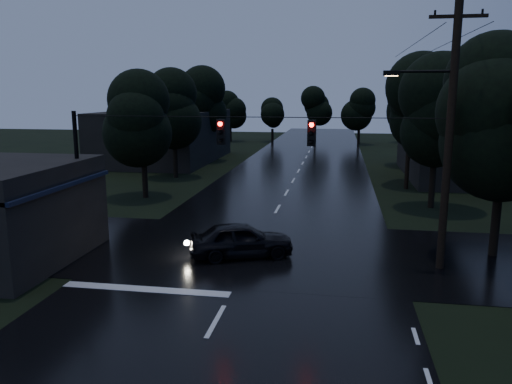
% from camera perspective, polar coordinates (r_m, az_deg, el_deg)
% --- Properties ---
extents(main_road, '(12.00, 120.00, 0.02)m').
position_cam_1_polar(main_road, '(39.21, 4.28, 1.29)').
color(main_road, black).
rests_on(main_road, ground).
extents(cross_street, '(60.00, 9.00, 0.02)m').
position_cam_1_polar(cross_street, '(21.83, -0.13, -6.71)').
color(cross_street, black).
rests_on(cross_street, ground).
extents(building_far_right, '(10.00, 14.00, 4.40)m').
position_cam_1_polar(building_far_right, '(43.99, 23.36, 4.38)').
color(building_far_right, black).
rests_on(building_far_right, ground).
extents(building_far_left, '(10.00, 16.00, 5.00)m').
position_cam_1_polar(building_far_left, '(51.71, -10.34, 6.32)').
color(building_far_left, black).
rests_on(building_far_left, ground).
extents(utility_pole_main, '(3.50, 0.30, 10.00)m').
position_cam_1_polar(utility_pole_main, '(19.92, 20.99, 6.29)').
color(utility_pole_main, black).
rests_on(utility_pole_main, ground).
extents(utility_pole_far, '(2.00, 0.30, 7.50)m').
position_cam_1_polar(utility_pole_far, '(36.90, 17.09, 6.29)').
color(utility_pole_far, black).
rests_on(utility_pole_far, ground).
extents(anchor_pole_left, '(0.18, 0.18, 6.00)m').
position_cam_1_polar(anchor_pole_left, '(22.66, -19.62, 1.12)').
color(anchor_pole_left, black).
rests_on(anchor_pole_left, ground).
extents(span_signals, '(15.00, 0.37, 1.12)m').
position_cam_1_polar(span_signals, '(19.74, 0.98, 6.94)').
color(span_signals, black).
rests_on(span_signals, ground).
extents(tree_corner_near, '(4.48, 4.48, 9.44)m').
position_cam_1_polar(tree_corner_near, '(22.46, 26.68, 8.20)').
color(tree_corner_near, black).
rests_on(tree_corner_near, ground).
extents(tree_left_a, '(3.92, 3.92, 8.26)m').
position_cam_1_polar(tree_left_a, '(32.97, -12.88, 8.35)').
color(tree_left_a, black).
rests_on(tree_left_a, ground).
extents(tree_left_b, '(4.20, 4.20, 8.85)m').
position_cam_1_polar(tree_left_b, '(40.66, -9.39, 9.49)').
color(tree_left_b, black).
rests_on(tree_left_b, ground).
extents(tree_left_c, '(4.48, 4.48, 9.44)m').
position_cam_1_polar(tree_left_c, '(50.38, -6.35, 10.29)').
color(tree_left_c, black).
rests_on(tree_left_c, ground).
extents(tree_right_a, '(4.20, 4.20, 8.85)m').
position_cam_1_polar(tree_right_a, '(30.99, 19.99, 8.50)').
color(tree_right_a, black).
rests_on(tree_right_a, ground).
extents(tree_right_b, '(4.48, 4.48, 9.44)m').
position_cam_1_polar(tree_right_b, '(38.97, 18.82, 9.54)').
color(tree_right_b, black).
rests_on(tree_right_b, ground).
extents(tree_right_c, '(4.76, 4.76, 10.03)m').
position_cam_1_polar(tree_right_c, '(48.94, 17.70, 10.26)').
color(tree_right_c, black).
rests_on(tree_right_c, ground).
extents(car, '(4.64, 3.14, 1.47)m').
position_cam_1_polar(car, '(20.85, -1.71, -5.46)').
color(car, black).
rests_on(car, ground).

